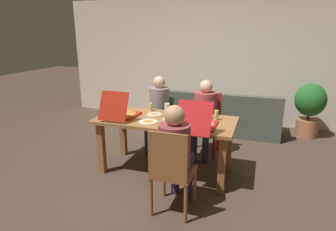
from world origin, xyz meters
The scene contains 21 objects.
ground_plane centered at (0.00, 0.00, 0.00)m, with size 20.00×20.00×0.00m, color #4B3A2D.
back_wall centered at (0.00, 2.71, 1.30)m, with size 6.52×0.12×2.61m, color beige.
dining_table centered at (0.00, 0.00, 0.66)m, with size 1.88×0.86×0.78m.
chair_0 centered at (-0.38, 0.84, 0.46)m, with size 0.40×0.39×0.85m.
person_0 centered at (-0.38, 0.71, 0.72)m, with size 0.33×0.55×1.23m.
chair_1 centered at (0.39, 0.87, 0.51)m, with size 0.45×0.44×0.98m.
person_1 centered at (0.39, 0.72, 0.71)m, with size 0.36×0.56×1.21m.
chair_2 centered at (0.39, -0.94, 0.54)m, with size 0.43×0.46×0.98m.
person_2 centered at (0.39, -0.78, 0.71)m, with size 0.34×0.54×1.20m.
pizza_box_0 centered at (0.50, -0.20, 0.83)m, with size 0.42×0.65×0.37m.
pizza_box_1 centered at (-0.61, -0.11, 0.83)m, with size 0.40×0.55×0.39m.
plate_0 centered at (0.08, 0.00, 0.78)m, with size 0.24×0.24×0.01m.
plate_1 centered at (0.33, 0.25, 0.78)m, with size 0.21×0.21×0.01m.
plate_2 centered at (-0.17, -0.22, 0.79)m, with size 0.24×0.24×0.03m.
plate_3 centered at (-0.21, 0.13, 0.79)m, with size 0.21×0.21×0.03m.
drinking_glass_0 centered at (-0.35, 0.31, 0.84)m, with size 0.06×0.06×0.12m, color #D9C062.
drinking_glass_1 centered at (-0.09, 0.32, 0.85)m, with size 0.08×0.08×0.13m, color silver.
drinking_glass_2 centered at (0.55, 0.19, 0.84)m, with size 0.07×0.07×0.13m, color #E0C25B.
drinking_glass_3 centered at (0.66, 0.17, 0.85)m, with size 0.06×0.06×0.13m, color #DCBF5D.
couch centered at (0.51, 1.94, 0.29)m, with size 2.16×0.78×0.81m.
potted_plant centered at (2.06, 2.19, 0.59)m, with size 0.55×0.55×1.01m.
Camera 1 is at (1.23, -3.51, 1.93)m, focal length 30.61 mm.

